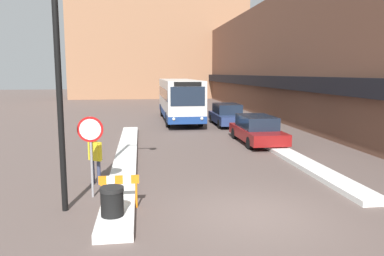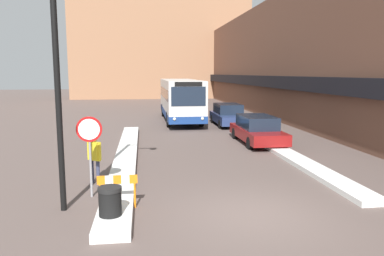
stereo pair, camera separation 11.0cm
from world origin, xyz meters
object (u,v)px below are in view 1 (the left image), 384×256
Objects in this scene: trash_bin at (112,206)px; construction_barricade at (119,185)px; city_bus at (179,99)px; street_lamp at (67,43)px; parked_car_middle at (227,115)px; stop_sign at (91,139)px; parked_car_front at (257,129)px; pedestrian at (95,155)px.

trash_bin is 1.11m from construction_barricade.
city_bus is 20.28m from trash_bin.
parked_car_middle is at bearing 63.23° from street_lamp.
stop_sign is 2.90m from street_lamp.
parked_car_front is 0.66× the size of street_lamp.
parked_car_front is at bearing 52.91° from construction_barricade.
city_bus is 4.37× the size of stop_sign.
city_bus is 19.18m from construction_barricade.
construction_barricade is at bearing -2.75° from street_lamp.
stop_sign reaches higher than trash_bin.
construction_barricade is at bearing -113.09° from parked_car_middle.
street_lamp is (-0.36, -1.02, 2.69)m from stop_sign.
pedestrian is at bearing 83.07° from street_lamp.
parked_car_middle is at bearing 66.91° from construction_barricade.
stop_sign is (-7.62, -14.80, 1.02)m from parked_car_middle.
parked_car_front is 2.94× the size of pedestrian.
street_lamp is 4.30m from trash_bin.
street_lamp reaches higher than trash_bin.
parked_car_front is at bearing 48.10° from street_lamp.
street_lamp is at bearing -131.90° from parked_car_front.
parked_car_middle is 4.91× the size of trash_bin.
parked_car_front is 1.05× the size of parked_car_middle.
parked_car_middle is 0.63× the size of street_lamp.
street_lamp is at bearing 133.83° from trash_bin.
stop_sign is 0.33× the size of street_lamp.
parked_car_front is at bearing 45.94° from stop_sign.
pedestrian is (-7.68, -6.45, 0.26)m from parked_car_front.
stop_sign is at bearing 128.29° from construction_barricade.
stop_sign is 1.63m from pedestrian.
street_lamp reaches higher than city_bus.
city_bus is at bearing 79.08° from construction_barricade.
city_bus reaches higher than trash_bin.
parked_car_front is (3.14, -9.85, -1.01)m from city_bus.
parked_car_middle is 16.67m from stop_sign.
trash_bin is (1.10, -1.15, -4.00)m from street_lamp.
city_bus is at bearing 75.52° from street_lamp.
trash_bin is 0.86× the size of construction_barricade.
parked_car_front is 4.44× the size of construction_barricade.
parked_car_middle is at bearing 99.87° from pedestrian.
city_bus is at bearing 79.35° from trash_bin.
construction_barricade is at bearing -100.92° from city_bus.
stop_sign is at bearing 70.58° from street_lamp.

